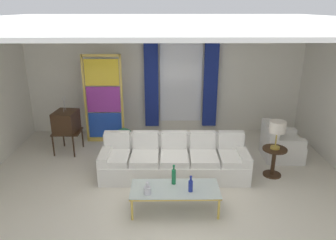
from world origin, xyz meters
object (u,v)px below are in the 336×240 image
at_px(bottle_amber_squat, 147,190).
at_px(vintage_tv, 66,122).
at_px(coffee_table, 175,190).
at_px(armchair_white, 280,146).
at_px(bottle_crystal_tall, 191,185).
at_px(stained_glass_divider, 104,101).
at_px(table_lamp_brass, 277,128).
at_px(couch_white_long, 174,160).
at_px(round_side_table, 274,159).
at_px(peacock_figurine, 124,138).
at_px(bottle_blue_decanter, 174,176).

height_order(bottle_amber_squat, vintage_tv, vintage_tv).
distance_m(coffee_table, armchair_white, 3.12).
bearing_deg(bottle_crystal_tall, stained_glass_divider, 121.93).
height_order(bottle_crystal_tall, armchair_white, armchair_white).
bearing_deg(armchair_white, table_lamp_brass, -116.58).
height_order(couch_white_long, table_lamp_brass, table_lamp_brass).
relative_size(bottle_crystal_tall, round_side_table, 0.48).
relative_size(armchair_white, peacock_figurine, 1.44).
bearing_deg(armchair_white, bottle_amber_squat, -143.52).
distance_m(vintage_tv, peacock_figurine, 1.39).
height_order(armchair_white, peacock_figurine, armchair_white).
relative_size(bottle_amber_squat, vintage_tv, 0.16).
relative_size(armchair_white, stained_glass_divider, 0.39).
height_order(bottle_amber_squat, armchair_white, armchair_white).
relative_size(stained_glass_divider, peacock_figurine, 3.67).
bearing_deg(peacock_figurine, couch_white_long, -49.48).
relative_size(vintage_tv, table_lamp_brass, 2.36).
height_order(round_side_table, table_lamp_brass, table_lamp_brass).
height_order(armchair_white, round_side_table, armchair_white).
bearing_deg(bottle_amber_squat, coffee_table, 20.41).
bearing_deg(round_side_table, vintage_tv, 164.88).
xyz_separation_m(couch_white_long, armchair_white, (2.40, 0.72, -0.02)).
bearing_deg(coffee_table, table_lamp_brass, 29.52).
bearing_deg(vintage_tv, stained_glass_divider, 38.24).
distance_m(vintage_tv, round_side_table, 4.62).
bearing_deg(bottle_blue_decanter, bottle_amber_squat, -144.38).
bearing_deg(couch_white_long, bottle_blue_decanter, -92.15).
bearing_deg(bottle_crystal_tall, armchair_white, 43.36).
distance_m(stained_glass_divider, round_side_table, 4.16).
relative_size(couch_white_long, armchair_white, 3.40).
relative_size(coffee_table, armchair_white, 1.70).
xyz_separation_m(armchair_white, table_lamp_brass, (-0.41, -0.82, 0.74)).
bearing_deg(table_lamp_brass, vintage_tv, 164.88).
height_order(bottle_blue_decanter, bottle_crystal_tall, bottle_blue_decanter).
bearing_deg(bottle_amber_squat, couch_white_long, 71.39).
xyz_separation_m(bottle_crystal_tall, stained_glass_divider, (-1.90, 3.05, 0.53)).
distance_m(stained_glass_divider, table_lamp_brass, 4.10).
relative_size(bottle_crystal_tall, table_lamp_brass, 0.50).
height_order(armchair_white, table_lamp_brass, table_lamp_brass).
distance_m(couch_white_long, coffee_table, 1.24).
distance_m(bottle_blue_decanter, bottle_crystal_tall, 0.36).
relative_size(coffee_table, stained_glass_divider, 0.67).
xyz_separation_m(vintage_tv, armchair_white, (4.86, -0.39, -0.44)).
xyz_separation_m(couch_white_long, coffee_table, (-0.02, -1.24, 0.07)).
bearing_deg(round_side_table, bottle_amber_squat, -152.03).
bearing_deg(stained_glass_divider, round_side_table, -26.30).
xyz_separation_m(bottle_crystal_tall, armchair_white, (2.18, 2.06, -0.24)).
height_order(couch_white_long, bottle_amber_squat, couch_white_long).
height_order(bottle_blue_decanter, table_lamp_brass, table_lamp_brass).
height_order(couch_white_long, stained_glass_divider, stained_glass_divider).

